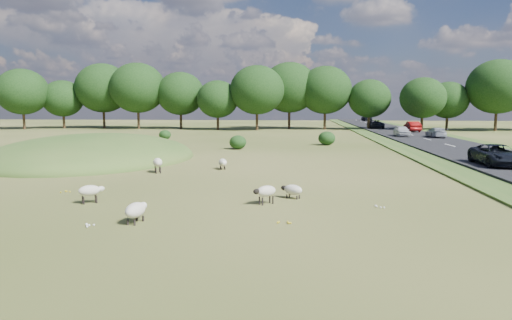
{
  "coord_description": "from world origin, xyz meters",
  "views": [
    {
      "loc": [
        4.39,
        -23.52,
        4.41
      ],
      "look_at": [
        2.0,
        4.0,
        1.0
      ],
      "focal_mm": 32.0,
      "sensor_mm": 36.0,
      "label": 1
    }
  ],
  "objects_px": {
    "sheep_0": "(136,210)",
    "car_2": "(497,155)",
    "sheep_1": "(158,162)",
    "sheep_4": "(223,163)",
    "car_0": "(367,118)",
    "car_3": "(436,132)",
    "sheep_3": "(292,190)",
    "car_5": "(412,127)",
    "sheep_2": "(90,191)",
    "sheep_5": "(266,191)",
    "car_6": "(376,124)",
    "car_4": "(402,131)"
  },
  "relations": [
    {
      "from": "sheep_0",
      "to": "car_2",
      "type": "height_order",
      "value": "car_2"
    },
    {
      "from": "sheep_1",
      "to": "sheep_4",
      "type": "distance_m",
      "value": 4.37
    },
    {
      "from": "sheep_4",
      "to": "car_0",
      "type": "relative_size",
      "value": 0.24
    },
    {
      "from": "car_0",
      "to": "car_2",
      "type": "distance_m",
      "value": 82.67
    },
    {
      "from": "car_3",
      "to": "sheep_3",
      "type": "bearing_deg",
      "value": 64.87
    },
    {
      "from": "sheep_4",
      "to": "car_5",
      "type": "height_order",
      "value": "car_5"
    },
    {
      "from": "sheep_1",
      "to": "sheep_4",
      "type": "height_order",
      "value": "sheep_1"
    },
    {
      "from": "sheep_2",
      "to": "sheep_3",
      "type": "distance_m",
      "value": 9.16
    },
    {
      "from": "sheep_3",
      "to": "car_3",
      "type": "distance_m",
      "value": 41.5
    },
    {
      "from": "sheep_5",
      "to": "car_3",
      "type": "relative_size",
      "value": 0.26
    },
    {
      "from": "sheep_0",
      "to": "sheep_1",
      "type": "height_order",
      "value": "sheep_1"
    },
    {
      "from": "sheep_0",
      "to": "sheep_3",
      "type": "xyz_separation_m",
      "value": [
        5.78,
        4.93,
        -0.07
      ]
    },
    {
      "from": "car_3",
      "to": "car_6",
      "type": "xyz_separation_m",
      "value": [
        -3.8,
        21.2,
        0.09
      ]
    },
    {
      "from": "sheep_1",
      "to": "car_3",
      "type": "distance_m",
      "value": 40.12
    },
    {
      "from": "car_4",
      "to": "sheep_0",
      "type": "bearing_deg",
      "value": -113.94
    },
    {
      "from": "sheep_3",
      "to": "car_0",
      "type": "relative_size",
      "value": 0.22
    },
    {
      "from": "sheep_5",
      "to": "car_6",
      "type": "height_order",
      "value": "car_6"
    },
    {
      "from": "sheep_4",
      "to": "car_5",
      "type": "bearing_deg",
      "value": 137.78
    },
    {
      "from": "sheep_3",
      "to": "car_0",
      "type": "bearing_deg",
      "value": -69.84
    },
    {
      "from": "sheep_3",
      "to": "car_4",
      "type": "height_order",
      "value": "car_4"
    },
    {
      "from": "sheep_0",
      "to": "car_3",
      "type": "xyz_separation_m",
      "value": [
        23.4,
        42.5,
        0.38
      ]
    },
    {
      "from": "car_2",
      "to": "car_5",
      "type": "bearing_deg",
      "value": 84.33
    },
    {
      "from": "car_4",
      "to": "car_6",
      "type": "relative_size",
      "value": 0.79
    },
    {
      "from": "car_0",
      "to": "car_5",
      "type": "xyz_separation_m",
      "value": [
        0.0,
        -44.28,
        -0.0
      ]
    },
    {
      "from": "sheep_2",
      "to": "sheep_5",
      "type": "xyz_separation_m",
      "value": [
        7.79,
        0.48,
        0.01
      ]
    },
    {
      "from": "sheep_3",
      "to": "car_3",
      "type": "bearing_deg",
      "value": -84.32
    },
    {
      "from": "car_5",
      "to": "sheep_1",
      "type": "bearing_deg",
      "value": 57.98
    },
    {
      "from": "sheep_1",
      "to": "car_6",
      "type": "distance_m",
      "value": 56.18
    },
    {
      "from": "sheep_1",
      "to": "car_6",
      "type": "xyz_separation_m",
      "value": [
        22.52,
        51.47,
        0.29
      ]
    },
    {
      "from": "sheep_4",
      "to": "car_0",
      "type": "height_order",
      "value": "car_0"
    },
    {
      "from": "sheep_2",
      "to": "car_0",
      "type": "bearing_deg",
      "value": 38.73
    },
    {
      "from": "sheep_2",
      "to": "sheep_4",
      "type": "height_order",
      "value": "sheep_2"
    },
    {
      "from": "sheep_5",
      "to": "car_2",
      "type": "xyz_separation_m",
      "value": [
        15.0,
        12.45,
        0.37
      ]
    },
    {
      "from": "sheep_0",
      "to": "car_3",
      "type": "bearing_deg",
      "value": -19.1
    },
    {
      "from": "sheep_5",
      "to": "car_2",
      "type": "bearing_deg",
      "value": -178.57
    },
    {
      "from": "sheep_5",
      "to": "car_4",
      "type": "xyz_separation_m",
      "value": [
        15.0,
        40.58,
        0.35
      ]
    },
    {
      "from": "sheep_5",
      "to": "car_3",
      "type": "distance_m",
      "value": 43.23
    },
    {
      "from": "car_5",
      "to": "sheep_5",
      "type": "bearing_deg",
      "value": 69.68
    },
    {
      "from": "car_3",
      "to": "car_0",
      "type": "bearing_deg",
      "value": -90.0
    },
    {
      "from": "car_3",
      "to": "sheep_4",
      "type": "bearing_deg",
      "value": 51.66
    },
    {
      "from": "sheep_2",
      "to": "car_2",
      "type": "height_order",
      "value": "car_2"
    },
    {
      "from": "sheep_2",
      "to": "car_0",
      "type": "distance_m",
      "value": 99.15
    },
    {
      "from": "sheep_4",
      "to": "car_6",
      "type": "distance_m",
      "value": 52.91
    },
    {
      "from": "car_0",
      "to": "car_2",
      "type": "bearing_deg",
      "value": 87.37
    },
    {
      "from": "sheep_4",
      "to": "car_3",
      "type": "xyz_separation_m",
      "value": [
        22.41,
        28.33,
        0.41
      ]
    },
    {
      "from": "sheep_0",
      "to": "sheep_2",
      "type": "bearing_deg",
      "value": 55.69
    },
    {
      "from": "sheep_1",
      "to": "car_5",
      "type": "relative_size",
      "value": 0.3
    },
    {
      "from": "car_0",
      "to": "car_2",
      "type": "xyz_separation_m",
      "value": [
        -3.8,
        -82.58,
        -0.07
      ]
    },
    {
      "from": "car_0",
      "to": "sheep_3",
      "type": "bearing_deg",
      "value": 79.34
    },
    {
      "from": "sheep_1",
      "to": "sheep_4",
      "type": "xyz_separation_m",
      "value": [
        3.91,
        1.94,
        -0.21
      ]
    }
  ]
}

